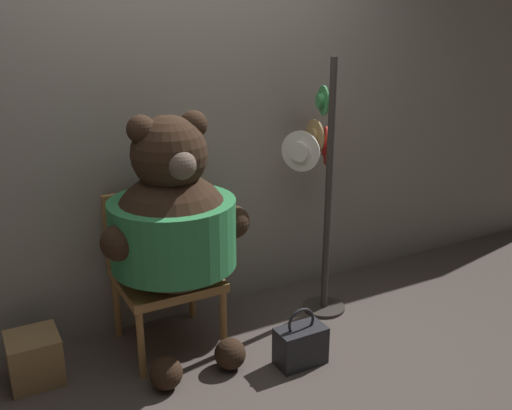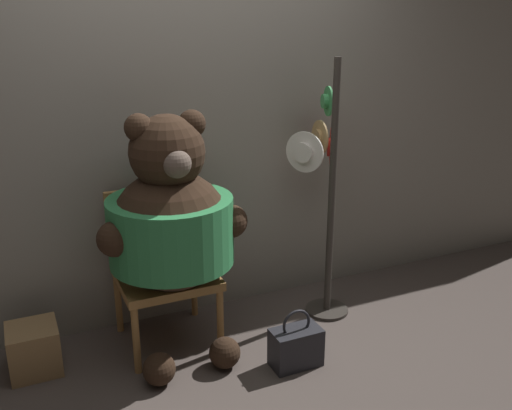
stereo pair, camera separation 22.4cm
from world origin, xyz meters
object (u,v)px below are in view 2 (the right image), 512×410
at_px(teddy_bear, 171,223).
at_px(handbag_on_ground, 296,346).
at_px(hat_display_rack, 325,183).
at_px(chair, 161,261).

height_order(teddy_bear, handbag_on_ground, teddy_bear).
bearing_deg(teddy_bear, handbag_on_ground, -38.59).
bearing_deg(hat_display_rack, handbag_on_ground, -131.31).
bearing_deg(hat_display_rack, teddy_bear, -174.59).
distance_m(chair, hat_display_rack, 1.12).
bearing_deg(handbag_on_ground, chair, 133.19).
bearing_deg(chair, teddy_bear, -82.16).
relative_size(chair, teddy_bear, 0.64).
relative_size(chair, hat_display_rack, 0.55).
height_order(hat_display_rack, handbag_on_ground, hat_display_rack).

